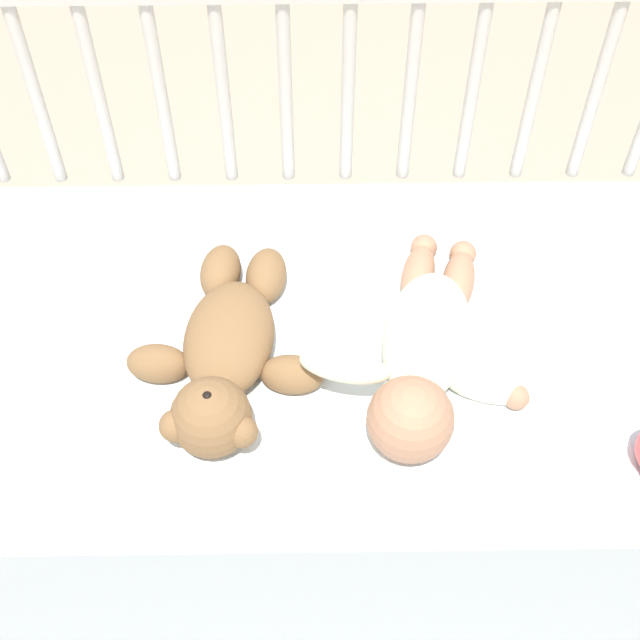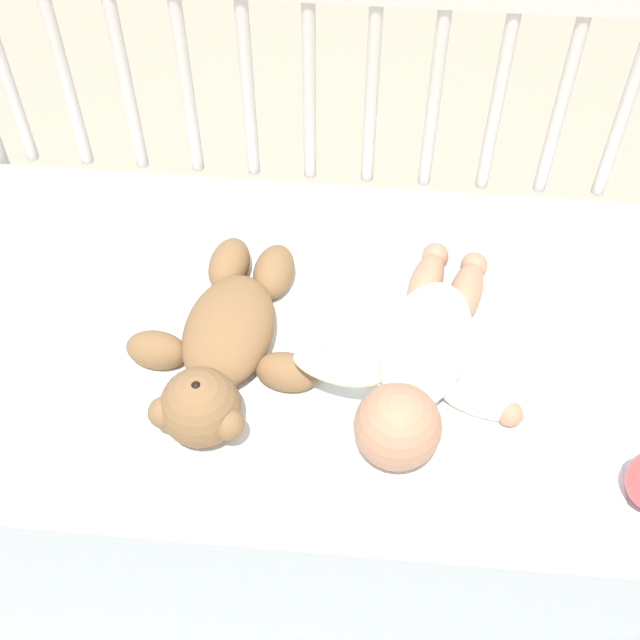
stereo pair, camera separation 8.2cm
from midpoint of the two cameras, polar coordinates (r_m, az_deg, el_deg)
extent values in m
plane|color=tan|center=(1.77, 1.37, -10.70)|extent=(12.00, 12.00, 0.00)
cube|color=silver|center=(1.56, 1.54, -6.65)|extent=(1.28, 0.68, 0.48)
cylinder|color=beige|center=(1.76, -18.32, 8.77)|extent=(0.04, 0.04, 0.87)
cylinder|color=beige|center=(1.60, -18.03, 14.53)|extent=(0.02, 0.02, 0.35)
cylinder|color=beige|center=(1.57, -14.48, 14.59)|extent=(0.02, 0.02, 0.35)
cylinder|color=beige|center=(1.54, -10.78, 14.59)|extent=(0.02, 0.02, 0.35)
cylinder|color=beige|center=(1.52, -6.96, 14.53)|extent=(0.02, 0.02, 0.35)
cylinder|color=beige|center=(1.50, -3.04, 14.41)|extent=(0.02, 0.02, 0.35)
cylinder|color=beige|center=(1.49, 0.93, 14.21)|extent=(0.02, 0.02, 0.35)
cylinder|color=beige|center=(1.49, 4.93, 13.95)|extent=(0.02, 0.02, 0.35)
cylinder|color=beige|center=(1.49, 8.90, 13.63)|extent=(0.02, 0.02, 0.35)
cylinder|color=beige|center=(1.51, 12.82, 13.25)|extent=(0.02, 0.02, 0.35)
cylinder|color=beige|center=(1.52, 16.65, 12.82)|extent=(0.02, 0.02, 0.35)
cylinder|color=beige|center=(1.55, 20.37, 12.34)|extent=(0.02, 0.02, 0.35)
cube|color=white|center=(1.34, 2.95, -2.26)|extent=(0.80, 0.55, 0.01)
ellipsoid|color=olive|center=(1.32, -4.10, -0.75)|extent=(0.15, 0.22, 0.09)
sphere|color=olive|center=(1.23, -5.78, -5.66)|extent=(0.11, 0.11, 0.11)
sphere|color=tan|center=(1.20, -5.90, -4.88)|extent=(0.05, 0.05, 0.05)
sphere|color=black|center=(1.19, -5.98, -4.36)|extent=(0.02, 0.02, 0.02)
sphere|color=olive|center=(1.21, -3.97, -6.74)|extent=(0.05, 0.05, 0.05)
sphere|color=olive|center=(1.23, -8.07, -5.97)|extent=(0.05, 0.05, 0.05)
ellipsoid|color=olive|center=(1.29, -0.32, -3.42)|extent=(0.10, 0.07, 0.06)
ellipsoid|color=olive|center=(1.33, -8.67, -1.98)|extent=(0.10, 0.07, 0.06)
ellipsoid|color=olive|center=(1.40, -1.31, 3.03)|extent=(0.07, 0.11, 0.06)
ellipsoid|color=olive|center=(1.42, -4.18, 3.47)|extent=(0.07, 0.11, 0.06)
ellipsoid|color=#EAEACC|center=(1.31, 8.58, -1.58)|extent=(0.18, 0.26, 0.09)
sphere|color=tan|center=(1.21, 6.93, -6.88)|extent=(0.12, 0.12, 0.12)
ellipsoid|color=#EAEACC|center=(1.30, 12.25, -5.24)|extent=(0.14, 0.07, 0.05)
ellipsoid|color=#EAEACC|center=(1.23, 3.01, -3.19)|extent=(0.14, 0.07, 0.05)
sphere|color=tan|center=(1.30, 13.85, -5.89)|extent=(0.04, 0.04, 0.04)
sphere|color=tan|center=(1.31, 1.86, -2.71)|extent=(0.04, 0.04, 0.04)
ellipsoid|color=tan|center=(1.41, 10.93, 1.60)|extent=(0.08, 0.14, 0.05)
ellipsoid|color=tan|center=(1.41, 8.43, 2.25)|extent=(0.08, 0.14, 0.05)
sphere|color=tan|center=(1.45, 11.43, 3.39)|extent=(0.04, 0.04, 0.04)
sphere|color=tan|center=(1.46, 9.01, 4.02)|extent=(0.04, 0.04, 0.04)
camera|label=1|loc=(0.04, -88.20, 2.32)|focal=50.00mm
camera|label=2|loc=(0.04, 91.80, -2.32)|focal=50.00mm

